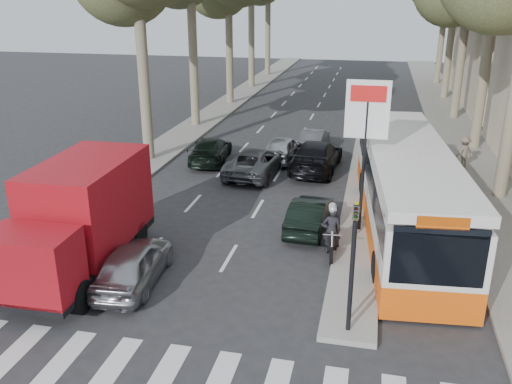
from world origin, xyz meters
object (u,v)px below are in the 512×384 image
city_bus (406,188)px  motorcycle (332,230)px  dark_hatchback (310,214)px  silver_hatchback (134,264)px  red_truck (80,217)px

city_bus → motorcycle: size_ratio=5.99×
dark_hatchback → city_bus: city_bus is taller
dark_hatchback → motorcycle: size_ratio=1.75×
silver_hatchback → red_truck: bearing=-18.9°
red_truck → motorcycle: 8.17m
motorcycle → silver_hatchback: bearing=-154.3°
city_bus → red_truck: bearing=-157.7°
silver_hatchback → motorcycle: bearing=-152.4°
silver_hatchback → city_bus: city_bus is taller
red_truck → motorcycle: red_truck is taller
red_truck → city_bus: size_ratio=0.52×
dark_hatchback → motorcycle: motorcycle is taller
dark_hatchback → red_truck: bearing=38.3°
red_truck → city_bus: (9.97, 5.21, -0.10)m
red_truck → dark_hatchback: bearing=33.3°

